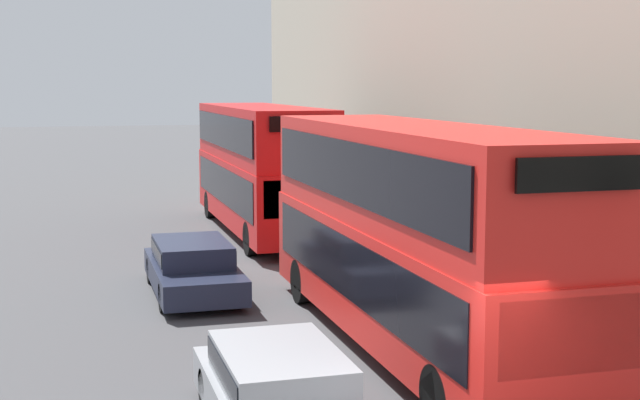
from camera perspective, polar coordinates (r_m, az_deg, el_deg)
The scene contains 5 objects.
bus_leading at distance 16.67m, azimuth 6.02°, elevation -1.70°, with size 2.59×11.12×4.22m.
bus_second_in_queue at distance 29.69m, azimuth -3.82°, elevation 2.36°, with size 2.59×10.86×4.24m.
car_dark_sedan at distance 12.76m, azimuth -2.52°, elevation -12.18°, with size 1.85×4.62×1.28m.
car_hatchback at distance 21.40m, azimuth -8.15°, elevation -4.19°, with size 1.89×4.68×1.27m.
pedestrian at distance 32.97m, azimuth -0.97°, elevation 0.13°, with size 0.36×0.36×1.67m.
Camera 1 is at (-4.55, -8.81, 4.97)m, focal length 50.00 mm.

